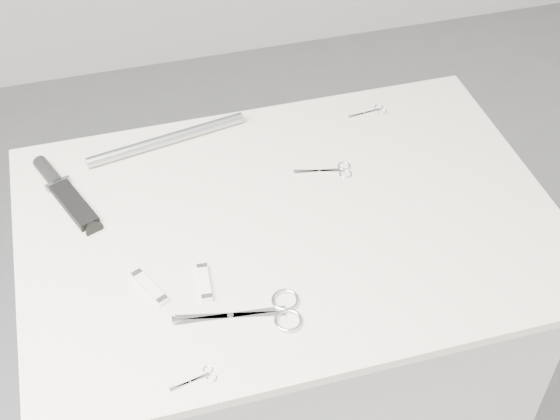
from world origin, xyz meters
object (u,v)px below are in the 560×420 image
object	(u,v)px
large_shears	(267,312)
metal_rail	(167,140)
plinth	(288,365)
embroidery_scissors_a	(333,170)
sheathed_knife	(62,190)
pocket_knife_a	(205,283)
pocket_knife_b	(149,287)
tiny_scissors	(199,378)
embroidery_scissors_b	(372,111)

from	to	relation	value
large_shears	metal_rail	world-z (taller)	metal_rail
plinth	embroidery_scissors_a	xyz separation A→B (m)	(0.12, 0.11, 0.47)
metal_rail	large_shears	bearing A→B (deg)	-80.19
sheathed_knife	plinth	bearing A→B (deg)	-136.17
plinth	pocket_knife_a	bearing A→B (deg)	-148.16
embroidery_scissors_a	plinth	bearing A→B (deg)	-126.34
metal_rail	pocket_knife_a	bearing A→B (deg)	-90.39
embroidery_scissors_a	pocket_knife_b	world-z (taller)	pocket_knife_b
pocket_knife_b	sheathed_knife	bearing A→B (deg)	-1.50
sheathed_knife	pocket_knife_b	distance (m)	0.31
tiny_scissors	large_shears	bearing A→B (deg)	24.38
large_shears	tiny_scissors	xyz separation A→B (m)	(-0.13, -0.10, -0.00)
tiny_scissors	metal_rail	xyz separation A→B (m)	(0.05, 0.58, 0.01)
embroidery_scissors_b	pocket_knife_b	world-z (taller)	pocket_knife_b
embroidery_scissors_a	metal_rail	world-z (taller)	metal_rail
sheathed_knife	pocket_knife_a	xyz separation A→B (m)	(0.22, -0.30, -0.00)
plinth	metal_rail	distance (m)	0.59
tiny_scissors	pocket_knife_b	distance (m)	0.20
plinth	embroidery_scissors_b	world-z (taller)	embroidery_scissors_b
plinth	embroidery_scissors_a	world-z (taller)	embroidery_scissors_a
pocket_knife_a	sheathed_knife	bearing A→B (deg)	40.35
embroidery_scissors_a	pocket_knife_b	size ratio (longest dim) A/B	1.34
large_shears	sheathed_knife	bearing A→B (deg)	137.17
plinth	pocket_knife_b	size ratio (longest dim) A/B	10.34
sheathed_knife	pocket_knife_b	world-z (taller)	sheathed_knife
large_shears	metal_rail	bearing A→B (deg)	109.18
large_shears	embroidery_scissors_a	world-z (taller)	large_shears
embroidery_scissors_b	pocket_knife_b	size ratio (longest dim) A/B	1.02
embroidery_scissors_b	pocket_knife_a	bearing A→B (deg)	-145.77
embroidery_scissors_a	pocket_knife_a	size ratio (longest dim) A/B	1.45
pocket_knife_a	metal_rail	distance (m)	0.40
embroidery_scissors_b	sheathed_knife	world-z (taller)	sheathed_knife
plinth	pocket_knife_b	xyz separation A→B (m)	(-0.28, -0.10, 0.48)
embroidery_scissors_b	metal_rail	size ratio (longest dim) A/B	0.26
tiny_scissors	pocket_knife_a	distance (m)	0.19
tiny_scissors	pocket_knife_b	bearing A→B (deg)	91.76
sheathed_knife	metal_rail	distance (m)	0.24
pocket_knife_b	tiny_scissors	bearing A→B (deg)	167.99
large_shears	embroidery_scissors_a	size ratio (longest dim) A/B	1.84
pocket_knife_b	metal_rail	world-z (taller)	metal_rail
plinth	sheathed_knife	size ratio (longest dim) A/B	4.03
pocket_knife_a	metal_rail	size ratio (longest dim) A/B	0.24
embroidery_scissors_a	embroidery_scissors_b	size ratio (longest dim) A/B	1.31
plinth	large_shears	bearing A→B (deg)	-115.70
embroidery_scissors_b	pocket_knife_b	xyz separation A→B (m)	(-0.54, -0.37, 0.00)
embroidery_scissors_a	embroidery_scissors_b	bearing A→B (deg)	60.81
embroidery_scissors_a	embroidery_scissors_b	xyz separation A→B (m)	(0.14, 0.16, -0.00)
sheathed_knife	pocket_knife_a	size ratio (longest dim) A/B	2.78
metal_rail	embroidery_scissors_b	bearing A→B (deg)	-1.39
tiny_scissors	sheathed_knife	size ratio (longest dim) A/B	0.34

